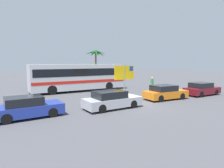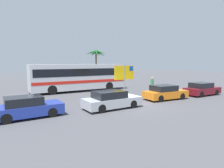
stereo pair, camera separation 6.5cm
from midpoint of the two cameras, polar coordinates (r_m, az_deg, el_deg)
The scene contains 9 objects.
ground at distance 15.64m, azimuth 5.89°, elevation -6.11°, with size 120.00×120.00×0.00m, color #4C4C51.
bus_front_coach at distance 23.05m, azimuth -9.97°, elevation 2.35°, with size 11.07×2.67×3.17m.
ferry_sign at distance 17.96m, azimuth 3.70°, elevation 3.03°, with size 2.20×0.15×3.20m.
car_orange at distance 18.28m, azimuth 15.45°, elevation -2.46°, with size 4.18×1.98×1.32m.
car_blue at distance 12.97m, azimuth -24.08°, elevation -6.40°, with size 4.14×1.92×1.32m.
car_silver at distance 14.19m, azimuth -0.23°, elevation -4.75°, with size 4.37×1.91×1.32m.
car_maroon at distance 21.93m, azimuth 25.10°, elevation -1.39°, with size 3.96×1.76×1.32m.
pedestrian_by_bus at distance 21.58m, azimuth 11.76°, elevation 0.11°, with size 0.32×0.32×1.79m.
palm_tree_seaside at distance 37.07m, azimuth -4.87°, elevation 8.54°, with size 3.93×3.97×5.80m.
Camera 1 is at (-9.09, -12.28, 3.39)m, focal length 30.65 mm.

